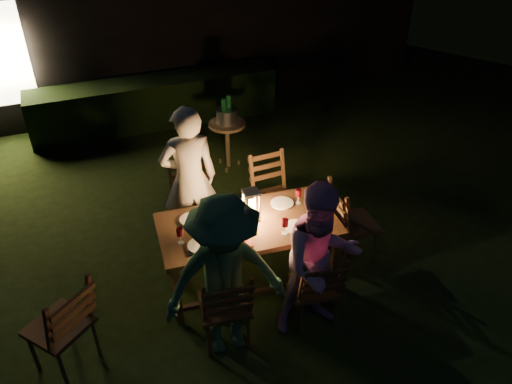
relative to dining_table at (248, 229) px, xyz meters
name	(u,v)px	position (x,y,z in m)	size (l,w,h in m)	color
dining_table	(248,229)	(0.00, 0.00, 0.00)	(1.91, 1.07, 0.77)	#482D18
chair_near_left	(226,318)	(-0.52, -0.73, -0.38)	(0.51, 0.54, 1.01)	#482D18
chair_near_right	(314,298)	(0.38, -0.81, -0.40)	(0.50, 0.53, 0.96)	#482D18
chair_far_left	(194,222)	(-0.38, 0.81, -0.37)	(0.56, 0.59, 1.06)	#482D18
chair_far_right	(273,208)	(0.61, 0.72, -0.38)	(0.48, 0.51, 1.03)	#482D18
chair_end	(352,235)	(1.22, -0.11, -0.37)	(0.54, 0.51, 1.06)	#482D18
chair_spare	(65,340)	(-1.93, -0.45, -0.36)	(0.70, 0.70, 1.08)	#482D18
person_house_side	(189,179)	(-0.38, 0.86, 0.20)	(0.65, 0.42, 1.77)	beige
person_opp_right	(320,261)	(0.38, -0.86, 0.13)	(0.79, 0.62, 1.63)	#D592CA
person_opp_left	(225,279)	(-0.52, -0.78, 0.15)	(1.09, 0.63, 1.69)	#316341
lantern	(251,207)	(0.05, 0.05, 0.23)	(0.16, 0.16, 0.35)	white
plate_far_left	(191,219)	(-0.53, 0.27, 0.08)	(0.25, 0.25, 0.01)	white
plate_near_left	(200,245)	(-0.57, -0.17, 0.08)	(0.25, 0.25, 0.01)	white
plate_far_right	(282,203)	(0.47, 0.18, 0.08)	(0.25, 0.25, 0.01)	white
plate_near_right	(297,227)	(0.43, -0.26, 0.08)	(0.25, 0.25, 0.01)	white
wineglass_a	(213,206)	(-0.27, 0.30, 0.16)	(0.06, 0.06, 0.18)	#59070F
wineglass_b	(180,236)	(-0.73, -0.06, 0.16)	(0.06, 0.06, 0.18)	#59070F
wineglass_c	(285,227)	(0.27, -0.30, 0.16)	(0.06, 0.06, 0.18)	#59070F
wineglass_d	(298,196)	(0.63, 0.13, 0.16)	(0.06, 0.06, 0.18)	#59070F
wineglass_e	(247,235)	(-0.13, -0.29, 0.16)	(0.06, 0.06, 0.18)	silver
bottle_table	(224,216)	(-0.25, 0.02, 0.22)	(0.07, 0.07, 0.28)	#0F471E
napkin_left	(243,244)	(-0.18, -0.31, 0.08)	(0.18, 0.14, 0.01)	red
napkin_right	(309,230)	(0.52, -0.35, 0.08)	(0.18, 0.14, 0.01)	red
phone	(195,252)	(-0.64, -0.25, 0.08)	(0.14, 0.07, 0.01)	black
side_table	(227,128)	(0.60, 2.39, -0.05)	(0.54, 0.54, 0.73)	brown
ice_bucket	(227,116)	(0.60, 2.39, 0.15)	(0.30, 0.30, 0.22)	#A5A8AD
bottle_bucket_a	(224,114)	(0.55, 2.35, 0.20)	(0.07, 0.07, 0.32)	#0F471E
bottle_bucket_b	(229,111)	(0.65, 2.43, 0.20)	(0.07, 0.07, 0.32)	#0F471E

